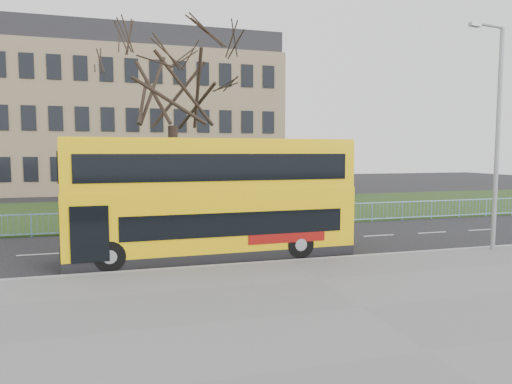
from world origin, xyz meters
TOP-DOWN VIEW (x-y plane):
  - ground at (0.00, 0.00)m, footprint 120.00×120.00m
  - pavement at (0.00, -6.75)m, footprint 80.00×10.50m
  - kerb at (0.00, -1.55)m, footprint 80.00×0.20m
  - grass_verge at (0.00, 14.30)m, footprint 80.00×15.40m
  - guard_railing at (0.00, 6.60)m, footprint 40.00×0.12m
  - bare_tree at (-3.00, 10.00)m, footprint 9.06×9.06m
  - civic_building at (-5.00, 35.00)m, footprint 30.00×15.00m
  - yellow_bus at (-2.44, 0.24)m, footprint 10.63×2.75m
  - street_lamp at (8.34, -2.02)m, footprint 1.83×0.46m

SIDE VIEW (x-z plane):
  - ground at x=0.00m, z-range 0.00..0.00m
  - grass_verge at x=0.00m, z-range 0.00..0.08m
  - pavement at x=0.00m, z-range 0.00..0.12m
  - kerb at x=0.00m, z-range 0.00..0.14m
  - guard_railing at x=0.00m, z-range 0.00..1.10m
  - yellow_bus at x=-2.44m, z-range 0.16..4.59m
  - street_lamp at x=8.34m, z-range 0.54..9.24m
  - bare_tree at x=-3.00m, z-range 0.08..13.03m
  - civic_building at x=-5.00m, z-range 0.00..14.00m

